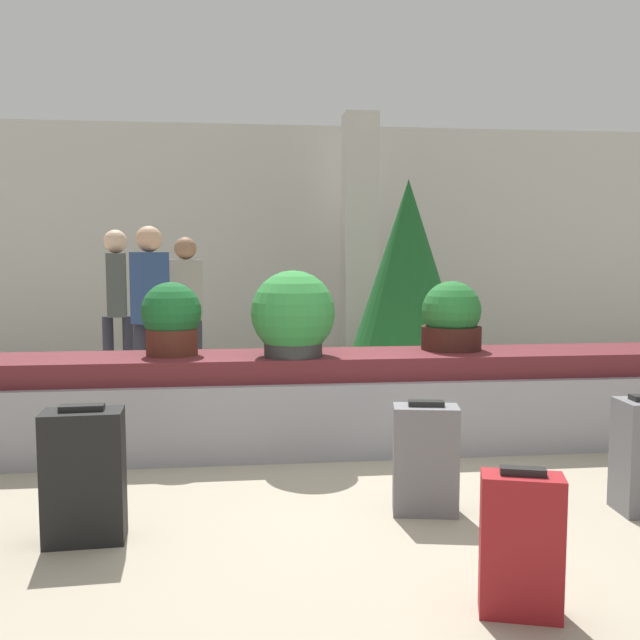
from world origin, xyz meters
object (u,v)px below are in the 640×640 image
object	(u,v)px
potted_plant_2	(171,319)
traveler_1	(117,297)
decorated_tree	(408,276)
traveler_2	(150,301)
suitcase_3	(425,459)
traveler_0	(186,302)
potted_plant_1	(451,318)
pillar	(360,241)
suitcase_1	(521,545)
potted_plant_0	(293,316)
suitcase_2	(84,476)

from	to	relation	value
potted_plant_2	traveler_1	bearing A→B (deg)	108.90
decorated_tree	traveler_2	bearing A→B (deg)	-162.34
suitcase_3	potted_plant_2	distance (m)	2.23
traveler_0	potted_plant_2	bearing A→B (deg)	84.11
potted_plant_1	potted_plant_2	size ratio (longest dim) A/B	0.99
pillar	suitcase_3	world-z (taller)	pillar
traveler_0	decorated_tree	bearing A→B (deg)	176.66
suitcase_1	potted_plant_0	world-z (taller)	potted_plant_0
traveler_0	decorated_tree	size ratio (longest dim) A/B	0.72
suitcase_2	suitcase_3	bearing A→B (deg)	2.78
suitcase_2	traveler_1	size ratio (longest dim) A/B	0.42
suitcase_3	traveler_0	distance (m)	3.90
traveler_2	decorated_tree	bearing A→B (deg)	-33.50
potted_plant_1	traveler_0	size ratio (longest dim) A/B	0.33
suitcase_3	decorated_tree	distance (m)	3.85
suitcase_1	potted_plant_2	bearing A→B (deg)	138.04
potted_plant_0	potted_plant_2	size ratio (longest dim) A/B	1.16
suitcase_2	potted_plant_1	xyz separation A→B (m)	(2.42, 1.71, 0.61)
pillar	traveler_2	size ratio (longest dim) A/B	1.88
suitcase_1	decorated_tree	world-z (taller)	decorated_tree
pillar	traveler_0	xyz separation A→B (m)	(-2.08, -1.72, -0.64)
suitcase_2	traveler_2	size ratio (longest dim) A/B	0.41
pillar	potted_plant_1	world-z (taller)	pillar
suitcase_2	traveler_0	xyz separation A→B (m)	(0.27, 3.70, 0.62)
suitcase_1	potted_plant_2	xyz separation A→B (m)	(-1.60, 2.64, 0.68)
suitcase_2	traveler_1	distance (m)	3.89
traveler_0	pillar	bearing A→B (deg)	-147.15
suitcase_1	potted_plant_2	size ratio (longest dim) A/B	1.14
potted_plant_0	potted_plant_2	world-z (taller)	potted_plant_0
suitcase_1	traveler_0	size ratio (longest dim) A/B	0.38
suitcase_1	traveler_2	world-z (taller)	traveler_2
suitcase_2	potted_plant_1	world-z (taller)	potted_plant_1
suitcase_2	decorated_tree	bearing A→B (deg)	53.05
pillar	decorated_tree	xyz separation A→B (m)	(0.25, -1.58, -0.40)
suitcase_3	potted_plant_0	xyz separation A→B (m)	(-0.63, 1.31, 0.69)
traveler_2	pillar	bearing A→B (deg)	-5.51
traveler_0	traveler_2	xyz separation A→B (m)	(-0.28, -0.69, 0.06)
suitcase_2	potted_plant_2	bearing A→B (deg)	76.94
potted_plant_1	potted_plant_2	distance (m)	2.12
suitcase_3	traveler_2	world-z (taller)	traveler_2
decorated_tree	potted_plant_2	bearing A→B (deg)	-136.60
pillar	suitcase_3	size ratio (longest dim) A/B	5.00
suitcase_3	decorated_tree	size ratio (longest dim) A/B	0.29
suitcase_3	traveler_0	bearing A→B (deg)	124.55
suitcase_1	potted_plant_2	world-z (taller)	potted_plant_2
pillar	potted_plant_1	bearing A→B (deg)	-88.84
pillar	potted_plant_1	size ratio (longest dim) A/B	6.03
traveler_2	suitcase_3	bearing A→B (deg)	-108.40
suitcase_3	potted_plant_1	size ratio (longest dim) A/B	1.20
traveler_1	potted_plant_0	bearing A→B (deg)	29.16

